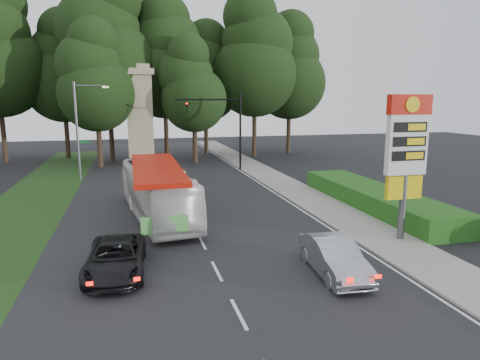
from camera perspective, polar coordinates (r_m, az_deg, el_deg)
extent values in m
plane|color=black|center=(16.65, -2.78, -12.76)|extent=(120.00, 120.00, 0.00)
cube|color=black|center=(27.94, -7.76, -3.09)|extent=(14.00, 80.00, 0.02)
cube|color=gray|center=(30.06, 8.55, -2.03)|extent=(3.00, 80.00, 0.12)
cube|color=#193814|center=(34.25, -24.98, -1.44)|extent=(5.00, 50.00, 0.02)
cube|color=#184D14|center=(27.84, 17.50, -2.29)|extent=(3.00, 14.00, 1.20)
cylinder|color=#59595E|center=(21.52, 20.81, -3.52)|extent=(0.32, 0.32, 3.20)
cube|color=yellow|center=(21.30, 20.98, -0.91)|extent=(1.80, 0.25, 1.10)
cube|color=silver|center=(21.02, 21.35, 4.44)|extent=(2.00, 0.35, 2.80)
cube|color=red|center=(20.92, 21.69, 9.34)|extent=(2.10, 0.40, 0.90)
cylinder|color=yellow|center=(20.74, 22.05, 9.31)|extent=(0.70, 0.05, 0.70)
cube|color=black|center=(20.80, 21.80, 6.57)|extent=(1.70, 0.04, 0.45)
cube|color=black|center=(20.85, 21.68, 4.79)|extent=(1.70, 0.04, 0.45)
cube|color=black|center=(20.92, 21.56, 3.02)|extent=(1.70, 0.04, 0.45)
cylinder|color=black|center=(40.36, 0.05, 6.42)|extent=(0.20, 0.20, 7.20)
cylinder|color=black|center=(39.60, -4.24, 10.65)|extent=(6.00, 0.14, 0.14)
imported|color=black|center=(39.30, -7.15, 10.23)|extent=(0.18, 0.22, 1.10)
sphere|color=#FF0C05|center=(39.15, -7.12, 10.08)|extent=(0.18, 0.18, 0.18)
cylinder|color=#59595E|center=(37.30, -20.89, 5.98)|extent=(0.20, 0.20, 8.00)
cylinder|color=#59595E|center=(37.11, -19.40, 11.78)|extent=(2.40, 0.12, 0.12)
cube|color=#FFE599|center=(37.03, -17.50, 11.74)|extent=(0.50, 0.22, 0.14)
cube|color=#0C591E|center=(37.32, -20.12, 4.80)|extent=(0.85, 0.04, 0.22)
cube|color=#0C591E|center=(37.84, -20.70, 4.37)|extent=(0.04, 0.85, 0.22)
cube|color=tan|center=(45.04, -13.18, 7.73)|extent=(2.50, 2.50, 9.00)
cube|color=tan|center=(45.06, -13.45, 13.83)|extent=(3.00, 3.00, 0.60)
cube|color=tan|center=(45.10, -13.48, 14.47)|extent=(2.20, 2.20, 0.50)
cylinder|color=#2D2116|center=(51.75, -29.01, 5.53)|extent=(0.50, 0.50, 6.30)
cylinder|color=#2D2116|center=(52.59, -22.07, 5.66)|extent=(0.50, 0.50, 5.40)
sphere|color=black|center=(52.46, -22.51, 11.70)|extent=(8.40, 8.40, 8.40)
sphere|color=black|center=(52.64, -22.75, 14.95)|extent=(7.20, 7.20, 7.20)
sphere|color=black|center=(52.93, -22.95, 17.70)|extent=(5.40, 5.40, 5.40)
cylinder|color=#2D2116|center=(48.13, -16.80, 6.23)|extent=(0.50, 0.50, 6.48)
sphere|color=black|center=(48.12, -17.24, 14.15)|extent=(10.08, 10.08, 10.08)
sphere|color=black|center=(48.50, -17.48, 18.39)|extent=(8.64, 8.64, 8.64)
sphere|color=black|center=(49.03, -17.70, 21.93)|extent=(6.48, 6.48, 6.48)
cylinder|color=#2D2116|center=(50.27, -9.81, 6.39)|extent=(0.50, 0.50, 5.94)
sphere|color=black|center=(50.19, -10.04, 13.35)|extent=(9.24, 9.24, 9.24)
sphere|color=black|center=(50.46, -10.17, 17.10)|extent=(7.92, 7.92, 7.92)
sphere|color=black|center=(50.86, -10.28, 20.24)|extent=(5.94, 5.94, 5.94)
cylinder|color=#2D2116|center=(52.90, -4.54, 6.33)|extent=(0.50, 0.50, 5.22)
sphere|color=black|center=(52.77, -4.63, 12.15)|extent=(8.12, 8.12, 8.12)
sphere|color=black|center=(52.92, -4.68, 15.29)|extent=(6.96, 6.96, 6.96)
sphere|color=black|center=(53.18, -4.72, 17.94)|extent=(5.22, 5.22, 5.22)
cylinder|color=#2D2116|center=(50.11, 1.92, 6.63)|extent=(0.50, 0.50, 6.12)
sphere|color=black|center=(50.06, 1.97, 13.83)|extent=(9.52, 9.52, 9.52)
sphere|color=black|center=(50.36, 2.00, 17.70)|extent=(8.16, 8.16, 8.16)
sphere|color=black|center=(50.79, 2.02, 20.93)|extent=(6.12, 6.12, 6.12)
cylinder|color=#2D2116|center=(53.61, 6.49, 6.55)|extent=(0.50, 0.50, 5.58)
sphere|color=black|center=(53.51, 6.62, 12.68)|extent=(8.68, 8.68, 8.68)
sphere|color=black|center=(53.71, 6.69, 15.99)|extent=(7.44, 7.44, 7.44)
sphere|color=black|center=(54.01, 6.76, 18.77)|extent=(5.58, 5.58, 5.58)
cylinder|color=#2D2116|center=(44.28, -18.22, 4.63)|extent=(0.50, 0.50, 4.68)
sphere|color=black|center=(44.08, -18.59, 10.85)|extent=(7.28, 7.28, 7.28)
sphere|color=black|center=(44.18, -18.80, 14.22)|extent=(6.24, 6.24, 6.24)
sphere|color=black|center=(44.39, -18.98, 17.06)|extent=(4.68, 4.68, 4.68)
cylinder|color=#2D2116|center=(45.17, -6.03, 4.98)|extent=(0.50, 0.50, 4.32)
sphere|color=black|center=(44.95, -6.14, 10.62)|extent=(6.72, 6.72, 6.72)
sphere|color=black|center=(45.01, -6.20, 13.68)|extent=(5.76, 5.76, 5.76)
sphere|color=black|center=(45.17, -6.26, 16.26)|extent=(4.32, 4.32, 4.32)
imported|color=white|center=(24.58, -11.00, -1.55)|extent=(3.90, 10.95, 2.98)
imported|color=#A6A7AE|center=(16.95, 12.43, -9.99)|extent=(1.80, 4.40, 1.42)
imported|color=black|center=(17.33, -16.24, -9.92)|extent=(2.43, 4.79, 1.30)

